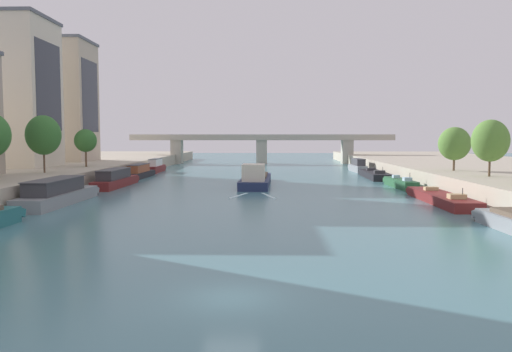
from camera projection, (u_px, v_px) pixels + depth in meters
The scene contains 18 objects.
ground_plane at pixel (231, 298), 22.35m from camera, with size 400.00×400.00×0.00m, color teal.
barge_midriver at pixel (256, 179), 73.50m from camera, with size 4.53×19.40×3.42m.
wake_behind_barge at pixel (254, 196), 61.06m from camera, with size 5.60×5.96×0.03m.
moored_boat_left_lone at pixel (58, 193), 53.21m from camera, with size 3.34×15.91×2.77m.
moored_boat_left_second at pixel (115, 179), 71.96m from camera, with size 2.88×15.02×2.57m.
moored_boat_left_near at pixel (140, 172), 87.75m from camera, with size 2.51×13.37×2.40m.
moored_boat_left_end at pixel (156, 167), 101.37m from camera, with size 1.99×10.94×2.75m.
moored_boat_right_gap_after at pixel (440, 198), 54.46m from camera, with size 2.99×16.74×2.11m.
moored_boat_right_upstream at pixel (400, 183), 71.05m from camera, with size 2.32×11.38×2.29m.
moored_boat_right_lone at pixel (374, 174), 87.73m from camera, with size 3.55×16.23×2.19m.
moored_boat_right_far at pixel (358, 166), 102.93m from camera, with size 2.34×10.52×2.70m.
tree_left_second at pixel (43, 135), 65.62m from camera, with size 4.45×4.45×7.44m.
tree_left_nearest at pixel (86, 141), 78.92m from camera, with size 3.41×3.41×5.84m.
tree_right_end_of_row at pixel (490, 141), 59.37m from camera, with size 4.25×4.25×6.68m.
tree_right_by_lamp at pixel (454, 144), 69.60m from camera, with size 4.31×4.31×6.00m.
building_left_tall at pixel (2, 92), 78.43m from camera, with size 15.06×11.52×23.03m.
building_left_middle at pixel (52, 101), 96.71m from camera, with size 15.00×10.93×22.91m.
bridge_far at pixel (262, 145), 133.53m from camera, with size 68.86×4.40×7.67m.
Camera 1 is at (1.60, -21.84, 7.09)m, focal length 35.65 mm.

